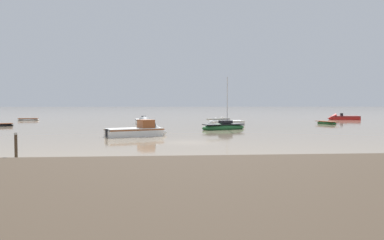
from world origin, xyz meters
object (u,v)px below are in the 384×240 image
object	(u,v)px
rowboat_moored_3	(327,123)
motorboat_moored_1	(143,132)
sailboat_moored_0	(224,127)
rowboat_moored_0	(28,120)
mooring_post_left	(16,146)
motorboat_moored_3	(144,123)
motorboat_moored_2	(222,124)
motorboat_moored_0	(341,118)

from	to	relation	value
rowboat_moored_3	motorboat_moored_1	bearing A→B (deg)	109.03
sailboat_moored_0	rowboat_moored_3	bearing A→B (deg)	6.80
rowboat_moored_0	mooring_post_left	size ratio (longest dim) A/B	2.41
motorboat_moored_1	rowboat_moored_3	distance (m)	36.06
sailboat_moored_0	mooring_post_left	xyz separation A→B (m)	(-17.24, -25.46, 0.45)
motorboat_moored_1	sailboat_moored_0	xyz separation A→B (m)	(10.14, 9.13, -0.07)
motorboat_moored_3	rowboat_moored_0	bearing A→B (deg)	-133.19
rowboat_moored_0	motorboat_moored_2	world-z (taller)	motorboat_moored_2
motorboat_moored_1	motorboat_moored_0	bearing A→B (deg)	19.97
motorboat_moored_2	motorboat_moored_3	xyz separation A→B (m)	(-12.20, 3.64, 0.02)
motorboat_moored_1	sailboat_moored_0	bearing A→B (deg)	19.20
motorboat_moored_2	motorboat_moored_3	bearing A→B (deg)	-29.02
motorboat_moored_2	motorboat_moored_3	world-z (taller)	motorboat_moored_3
rowboat_moored_0	mooring_post_left	xyz separation A→B (m)	(17.65, -55.47, 0.58)
sailboat_moored_0	motorboat_moored_3	size ratio (longest dim) A/B	1.08
rowboat_moored_0	sailboat_moored_0	distance (m)	46.02
motorboat_moored_3	mooring_post_left	size ratio (longest dim) A/B	3.78
rowboat_moored_0	motorboat_moored_1	world-z (taller)	motorboat_moored_1
motorboat_moored_0	sailboat_moored_0	xyz separation A→B (m)	(-29.76, -27.79, 0.01)
motorboat_moored_2	rowboat_moored_3	bearing A→B (deg)	175.45
motorboat_moored_1	rowboat_moored_3	size ratio (longest dim) A/B	1.53
motorboat_moored_0	sailboat_moored_0	distance (m)	40.72
motorboat_moored_1	motorboat_moored_3	world-z (taller)	motorboat_moored_1
motorboat_moored_1	mooring_post_left	xyz separation A→B (m)	(-7.10, -16.32, 0.38)
rowboat_moored_0	rowboat_moored_3	size ratio (longest dim) A/B	0.93
rowboat_moored_0	motorboat_moored_3	bearing A→B (deg)	-43.64
motorboat_moored_0	sailboat_moored_0	bearing A→B (deg)	55.79
motorboat_moored_1	rowboat_moored_3	xyz separation A→B (m)	(29.48, 20.77, -0.20)
rowboat_moored_3	rowboat_moored_0	bearing A→B (deg)	55.14
motorboat_moored_1	motorboat_moored_2	bearing A→B (deg)	35.27
motorboat_moored_0	rowboat_moored_0	world-z (taller)	motorboat_moored_0
motorboat_moored_0	motorboat_moored_2	distance (m)	34.07
motorboat_moored_1	mooring_post_left	size ratio (longest dim) A/B	3.99
rowboat_moored_3	mooring_post_left	bearing A→B (deg)	119.27
motorboat_moored_2	mooring_post_left	distance (m)	39.24
motorboat_moored_0	rowboat_moored_3	size ratio (longest dim) A/B	1.46
rowboat_moored_3	mooring_post_left	xyz separation A→B (m)	(-36.58, -37.10, 0.57)
motorboat_moored_0	rowboat_moored_0	bearing A→B (deg)	10.77
motorboat_moored_0	motorboat_moored_1	distance (m)	54.37
motorboat_moored_1	motorboat_moored_2	xyz separation A→B (m)	(11.39, 18.28, -0.10)
mooring_post_left	rowboat_moored_3	bearing A→B (deg)	45.40
motorboat_moored_2	sailboat_moored_0	bearing A→B (deg)	69.84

